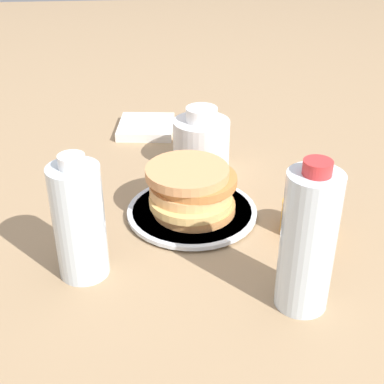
{
  "coord_description": "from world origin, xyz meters",
  "views": [
    {
      "loc": [
        -0.04,
        -0.79,
        0.5
      ],
      "look_at": [
        0.03,
        -0.01,
        0.05
      ],
      "focal_mm": 50.0,
      "sensor_mm": 36.0,
      "label": 1
    }
  ],
  "objects_px": {
    "plate": "(192,212)",
    "cream_jug": "(201,141)",
    "water_bottle_near": "(79,221)",
    "water_bottle_mid": "(308,241)",
    "juice_glass": "(300,217)",
    "pancake_stack": "(192,190)"
  },
  "relations": [
    {
      "from": "pancake_stack",
      "to": "water_bottle_near",
      "type": "distance_m",
      "value": 0.23
    },
    {
      "from": "plate",
      "to": "cream_jug",
      "type": "height_order",
      "value": "cream_jug"
    },
    {
      "from": "pancake_stack",
      "to": "water_bottle_near",
      "type": "height_order",
      "value": "water_bottle_near"
    },
    {
      "from": "plate",
      "to": "juice_glass",
      "type": "relative_size",
      "value": 3.6
    },
    {
      "from": "juice_glass",
      "to": "water_bottle_mid",
      "type": "height_order",
      "value": "water_bottle_mid"
    },
    {
      "from": "plate",
      "to": "water_bottle_near",
      "type": "xyz_separation_m",
      "value": [
        -0.17,
        -0.14,
        0.08
      ]
    },
    {
      "from": "plate",
      "to": "cream_jug",
      "type": "xyz_separation_m",
      "value": [
        0.04,
        0.19,
        0.05
      ]
    },
    {
      "from": "cream_jug",
      "to": "water_bottle_near",
      "type": "relative_size",
      "value": 0.64
    },
    {
      "from": "cream_jug",
      "to": "water_bottle_mid",
      "type": "relative_size",
      "value": 0.57
    },
    {
      "from": "plate",
      "to": "pancake_stack",
      "type": "bearing_deg",
      "value": 104.91
    },
    {
      "from": "pancake_stack",
      "to": "water_bottle_near",
      "type": "bearing_deg",
      "value": -140.2
    },
    {
      "from": "juice_glass",
      "to": "water_bottle_mid",
      "type": "bearing_deg",
      "value": -104.22
    },
    {
      "from": "plate",
      "to": "water_bottle_near",
      "type": "height_order",
      "value": "water_bottle_near"
    },
    {
      "from": "cream_jug",
      "to": "water_bottle_near",
      "type": "xyz_separation_m",
      "value": [
        -0.21,
        -0.33,
        0.04
      ]
    },
    {
      "from": "water_bottle_mid",
      "to": "cream_jug",
      "type": "bearing_deg",
      "value": 102.48
    },
    {
      "from": "water_bottle_near",
      "to": "water_bottle_mid",
      "type": "distance_m",
      "value": 0.32
    },
    {
      "from": "pancake_stack",
      "to": "water_bottle_mid",
      "type": "xyz_separation_m",
      "value": [
        0.13,
        -0.24,
        0.05
      ]
    },
    {
      "from": "pancake_stack",
      "to": "water_bottle_near",
      "type": "relative_size",
      "value": 0.81
    },
    {
      "from": "pancake_stack",
      "to": "water_bottle_mid",
      "type": "distance_m",
      "value": 0.28
    },
    {
      "from": "plate",
      "to": "water_bottle_mid",
      "type": "relative_size",
      "value": 1.03
    },
    {
      "from": "juice_glass",
      "to": "pancake_stack",
      "type": "bearing_deg",
      "value": 158.97
    },
    {
      "from": "plate",
      "to": "water_bottle_near",
      "type": "bearing_deg",
      "value": -140.65
    }
  ]
}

